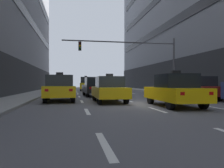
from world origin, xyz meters
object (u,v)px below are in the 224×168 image
at_px(taxi_driving_0, 174,91).
at_px(traffic_signal_0, 138,53).
at_px(car_parked_2, 198,88).
at_px(car_driving_2, 95,87).
at_px(taxi_driving_4, 86,84).
at_px(taxi_driving_1, 109,90).
at_px(taxi_driving_3, 60,88).

relative_size(taxi_driving_0, traffic_signal_0, 0.39).
height_order(taxi_driving_0, car_parked_2, taxi_driving_0).
relative_size(car_driving_2, taxi_driving_4, 1.07).
height_order(taxi_driving_1, car_driving_2, taxi_driving_1).
bearing_deg(taxi_driving_4, taxi_driving_3, -99.04).
bearing_deg(taxi_driving_0, taxi_driving_4, 97.74).
distance_m(taxi_driving_0, car_driving_2, 9.97).
height_order(taxi_driving_4, car_parked_2, taxi_driving_4).
height_order(taxi_driving_1, taxi_driving_4, taxi_driving_4).
relative_size(car_parked_2, traffic_signal_0, 0.39).
xyz_separation_m(taxi_driving_1, car_driving_2, (-0.24, 6.42, 0.06)).
distance_m(taxi_driving_1, taxi_driving_4, 19.76).
bearing_deg(taxi_driving_0, car_parked_2, 45.93).
relative_size(taxi_driving_0, car_parked_2, 0.99).
xyz_separation_m(car_driving_2, car_parked_2, (6.92, -5.56, -0.03)).
distance_m(car_driving_2, taxi_driving_3, 5.70).
bearing_deg(taxi_driving_0, traffic_signal_0, 82.64).
xyz_separation_m(taxi_driving_3, traffic_signal_0, (7.38, 6.10, 3.33)).
xyz_separation_m(taxi_driving_0, taxi_driving_3, (-6.01, 4.55, 0.03)).
xyz_separation_m(car_driving_2, taxi_driving_4, (0.04, 13.34, 0.19)).
relative_size(taxi_driving_1, car_parked_2, 0.95).
bearing_deg(traffic_signal_0, car_parked_2, -70.33).
relative_size(taxi_driving_3, taxi_driving_4, 1.06).
relative_size(taxi_driving_3, traffic_signal_0, 0.41).
height_order(taxi_driving_1, car_parked_2, taxi_driving_1).
xyz_separation_m(taxi_driving_0, car_parked_2, (3.79, 3.91, 0.01)).
xyz_separation_m(taxi_driving_4, car_parked_2, (6.89, -18.90, -0.22)).
relative_size(taxi_driving_4, car_parked_2, 0.98).
distance_m(taxi_driving_3, taxi_driving_4, 18.49).
relative_size(car_driving_2, taxi_driving_3, 1.01).
bearing_deg(taxi_driving_0, taxi_driving_3, 142.87).
bearing_deg(taxi_driving_4, taxi_driving_0, -82.26).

